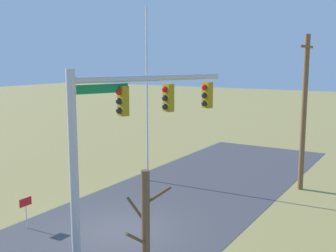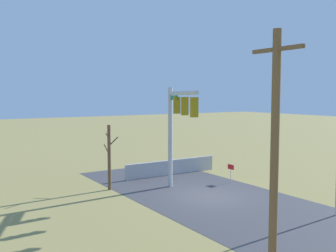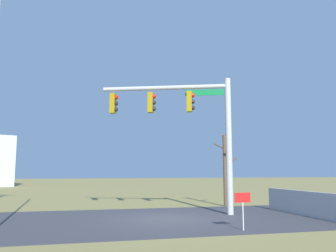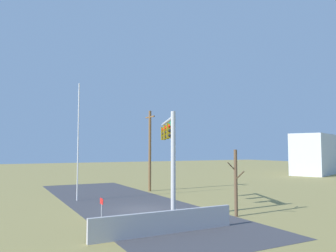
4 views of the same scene
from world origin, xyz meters
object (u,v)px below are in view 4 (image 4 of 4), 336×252
Objects in this scene: signal_mast at (169,143)px; distant_building at (315,154)px; open_sign at (102,204)px; bare_tree at (236,182)px; utility_pole at (150,149)px; flagpole at (78,141)px.

distant_building is at bearing 115.74° from signal_mast.
distant_building is at bearing 113.64° from open_sign.
bare_tree is at bearing -171.54° from distant_building.
signal_mast is at bearing -177.47° from distant_building.
utility_pole is 33.00m from distant_building.
signal_mast is at bearing -136.20° from bare_tree.
distant_building is (-17.53, 40.04, 2.28)m from open_sign.
utility_pole is 6.30× the size of open_sign.
signal_mast is 0.81× the size of utility_pole.
bare_tree is 3.23× the size of open_sign.
utility_pole is (-10.18, 3.29, -0.38)m from signal_mast.
utility_pole reaches higher than bare_tree.
open_sign is at bearing -85.04° from signal_mast.
distant_building reaches higher than open_sign.
utility_pole reaches higher than distant_building.
open_sign is (-2.61, -7.39, -1.13)m from bare_tree.
flagpole reaches higher than distant_building.
flagpole is at bearing -146.01° from bare_tree.
signal_mast is 0.68× the size of flagpole.
bare_tree reaches higher than open_sign.
distant_building is (-9.72, 39.68, -1.40)m from flagpole.
signal_mast is 1.57× the size of bare_tree.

